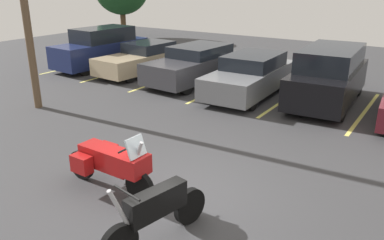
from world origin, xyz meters
The scene contains 9 objects.
ground centered at (0.00, 0.00, -0.05)m, with size 44.00×44.00×0.10m, color #38383A.
motorcycle_touring centered at (-1.19, -0.49, 0.65)m, with size 2.34×0.97×1.36m.
motorcycle_second centered at (0.60, -1.31, 0.57)m, with size 0.70×2.16×1.32m.
parking_stripes centered at (-1.90, 7.76, 0.00)m, with size 19.02×4.99×0.01m.
car_navy centered at (-10.10, 8.02, 0.92)m, with size 2.06×4.95×1.91m.
car_tan centered at (-7.55, 8.15, 0.67)m, with size 2.07×4.79×1.38m.
car_charcoal centered at (-4.65, 8.01, 0.76)m, with size 2.23×4.89×1.52m.
car_grey centered at (-1.93, 7.60, 0.74)m, with size 2.02×4.92×1.50m.
car_black centered at (0.78, 8.07, 0.98)m, with size 2.13×4.95×1.94m.
Camera 1 is at (4.12, -5.58, 4.16)m, focal length 36.78 mm.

